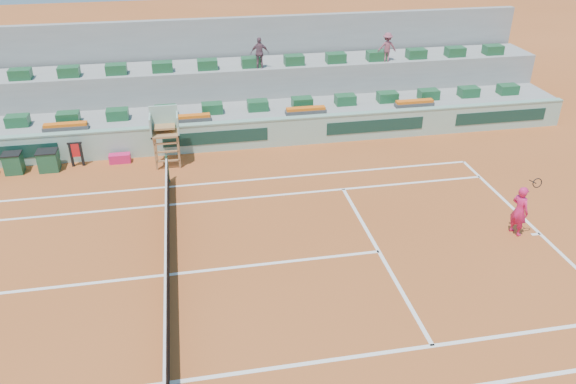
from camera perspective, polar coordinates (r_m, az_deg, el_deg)
name	(u,v)px	position (r m, az deg, el deg)	size (l,w,h in m)	color
ground	(169,275)	(16.88, -12.00, -8.23)	(90.00, 90.00, 0.00)	#A04A1F
seating_tier_lower	(168,121)	(26.04, -12.14, 7.03)	(36.00, 4.00, 1.20)	#979795
seating_tier_upper	(166,95)	(27.31, -12.28, 9.61)	(36.00, 2.40, 2.60)	#979795
stadium_back_wall	(164,66)	(28.57, -12.46, 12.35)	(36.00, 0.40, 4.40)	#979795
player_bag	(120,158)	(23.88, -16.71, 3.30)	(0.84, 0.37, 0.37)	#DA1C5D
spectator_mid	(260,53)	(26.07, -2.89, 13.93)	(0.82, 0.34, 1.40)	#714B59
spectator_right	(387,47)	(27.57, 10.03, 14.31)	(0.87, 0.50, 1.34)	#8C4654
court_lines	(169,275)	(16.88, -12.00, -8.21)	(23.89, 11.09, 0.01)	white
tennis_net	(167,260)	(16.58, -12.18, -6.77)	(0.10, 11.97, 1.10)	black
advertising_hoarding	(168,140)	(23.99, -12.10, 5.20)	(36.00, 0.34, 1.26)	#94BBA8
umpire_chair	(165,129)	(22.72, -12.40, 6.30)	(1.10, 0.90, 2.40)	#986639
seat_row_lower	(166,111)	(24.91, -12.34, 8.03)	(32.90, 0.60, 0.44)	#1B532D
seat_row_upper	(162,67)	(26.28, -12.64, 12.32)	(32.90, 0.60, 0.44)	#1B532D
flower_planters	(129,122)	(24.30, -15.87, 6.83)	(26.80, 0.36, 0.28)	#474747
drink_cooler_a	(49,160)	(24.08, -23.15, 2.96)	(0.79, 0.68, 0.84)	#194C2F
drink_cooler_b	(13,163)	(24.42, -26.12, 2.65)	(0.70, 0.61, 0.84)	#194C2F
towel_rack	(76,152)	(23.95, -20.73, 3.79)	(0.56, 0.09, 1.03)	black
tennis_player	(520,210)	(19.36, 22.47, -1.74)	(0.58, 0.92, 2.28)	#DA1C5D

